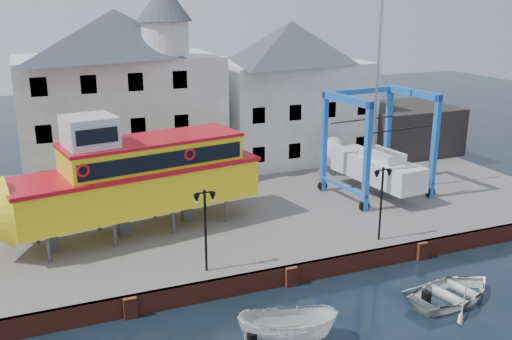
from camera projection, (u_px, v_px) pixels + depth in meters
name	position (u px, v px, depth m)	size (l,w,h in m)	color
ground	(290.00, 285.00, 28.70)	(140.00, 140.00, 0.00)	black
hardstanding	(220.00, 206.00, 38.31)	(44.00, 22.00, 1.00)	#605E5C
quay_wall	(289.00, 275.00, 28.65)	(44.00, 0.47, 1.00)	maroon
building_white_main	(121.00, 93.00, 41.15)	(14.00, 8.30, 14.00)	beige
building_white_right	(291.00, 91.00, 46.93)	(12.00, 8.00, 11.20)	beige
shed_dark	(403.00, 129.00, 49.82)	(8.00, 7.00, 4.00)	black
lamp_post_left	(205.00, 210.00, 27.12)	(1.12, 0.32, 4.20)	black
lamp_post_right	(382.00, 185.00, 30.75)	(1.12, 0.32, 4.20)	black
tour_boat	(121.00, 179.00, 31.43)	(16.46, 6.57, 6.98)	#59595E
travel_lift	(369.00, 160.00, 39.19)	(6.76, 9.11, 13.48)	blue
motorboat_b	(453.00, 299.00, 27.29)	(3.53, 4.95, 1.02)	silver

